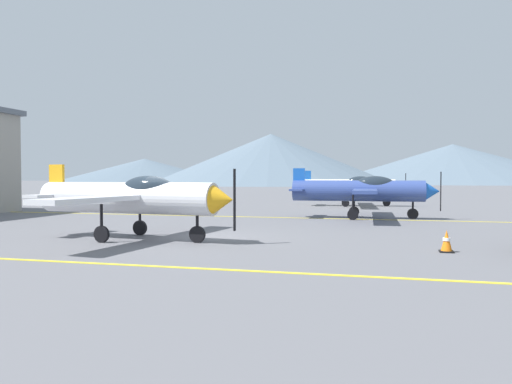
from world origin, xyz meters
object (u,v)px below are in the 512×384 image
airplane_near (133,197)px  airplane_far (352,186)px  airplane_mid (363,190)px  traffic_cone_front (447,241)px

airplane_near → airplane_far: size_ratio=1.00×
airplane_mid → airplane_far: 10.10m
airplane_far → traffic_cone_front: bearing=-79.8°
airplane_far → airplane_mid: bearing=-83.7°
airplane_near → traffic_cone_front: (9.30, -0.37, -1.07)m
airplane_near → airplane_far: (5.64, 19.93, 0.00)m
airplane_far → traffic_cone_front: size_ratio=13.63×
traffic_cone_front → airplane_mid: bearing=103.9°
airplane_near → airplane_far: 20.72m
airplane_near → traffic_cone_front: bearing=-2.3°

